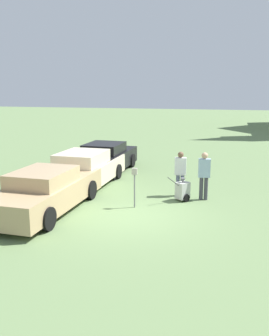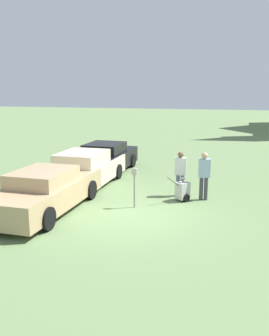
{
  "view_description": "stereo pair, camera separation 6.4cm",
  "coord_description": "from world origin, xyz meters",
  "px_view_note": "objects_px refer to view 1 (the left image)",
  "views": [
    {
      "loc": [
        2.97,
        -10.98,
        4.02
      ],
      "look_at": [
        -0.42,
        2.1,
        1.1
      ],
      "focal_mm": 40.0,
      "sensor_mm": 36.0,
      "label": 1
    },
    {
      "loc": [
        3.03,
        -10.97,
        4.02
      ],
      "look_at": [
        -0.42,
        2.1,
        1.1
      ],
      "focal_mm": 40.0,
      "sensor_mm": 36.0,
      "label": 2
    }
  ],
  "objects_px": {
    "parking_meter": "(135,180)",
    "person_worker": "(180,171)",
    "parked_car_tan": "(46,191)",
    "parked_car_black": "(105,158)",
    "equipment_cart": "(183,190)",
    "person_supervisor": "(204,173)",
    "parked_car_cream": "(84,170)"
  },
  "relations": [
    {
      "from": "parking_meter",
      "to": "person_worker",
      "type": "distance_m",
      "value": 2.23
    },
    {
      "from": "parked_car_cream",
      "to": "parking_meter",
      "type": "height_order",
      "value": "parked_car_cream"
    },
    {
      "from": "parked_car_cream",
      "to": "parked_car_black",
      "type": "bearing_deg",
      "value": 91.38
    },
    {
      "from": "parked_car_cream",
      "to": "person_supervisor",
      "type": "distance_m",
      "value": 5.0
    },
    {
      "from": "person_worker",
      "to": "equipment_cart",
      "type": "height_order",
      "value": "person_worker"
    },
    {
      "from": "person_worker",
      "to": "parked_car_tan",
      "type": "bearing_deg",
      "value": 31.01
    },
    {
      "from": "parked_car_tan",
      "to": "parked_car_black",
      "type": "bearing_deg",
      "value": 91.39
    },
    {
      "from": "parked_car_cream",
      "to": "parked_car_black",
      "type": "relative_size",
      "value": 1.11
    },
    {
      "from": "parking_meter",
      "to": "equipment_cart",
      "type": "height_order",
      "value": "parking_meter"
    },
    {
      "from": "parked_car_tan",
      "to": "parking_meter",
      "type": "height_order",
      "value": "parked_car_tan"
    },
    {
      "from": "person_worker",
      "to": "equipment_cart",
      "type": "bearing_deg",
      "value": 101.73
    },
    {
      "from": "parked_car_tan",
      "to": "parking_meter",
      "type": "bearing_deg",
      "value": 22.7
    },
    {
      "from": "parking_meter",
      "to": "parked_car_black",
      "type": "bearing_deg",
      "value": 118.89
    },
    {
      "from": "parked_car_tan",
      "to": "person_worker",
      "type": "xyz_separation_m",
      "value": [
        4.04,
        2.87,
        0.29
      ]
    },
    {
      "from": "parked_car_tan",
      "to": "person_supervisor",
      "type": "relative_size",
      "value": 2.97
    },
    {
      "from": "parked_car_black",
      "to": "person_supervisor",
      "type": "height_order",
      "value": "person_supervisor"
    },
    {
      "from": "person_worker",
      "to": "person_supervisor",
      "type": "height_order",
      "value": "person_supervisor"
    },
    {
      "from": "parked_car_cream",
      "to": "parking_meter",
      "type": "relative_size",
      "value": 3.77
    },
    {
      "from": "parked_car_cream",
      "to": "parked_car_black",
      "type": "distance_m",
      "value": 2.74
    },
    {
      "from": "parked_car_cream",
      "to": "equipment_cart",
      "type": "distance_m",
      "value": 4.35
    },
    {
      "from": "parking_meter",
      "to": "person_supervisor",
      "type": "bearing_deg",
      "value": 34.35
    },
    {
      "from": "parked_car_black",
      "to": "person_supervisor",
      "type": "bearing_deg",
      "value": -33.55
    },
    {
      "from": "parking_meter",
      "to": "person_supervisor",
      "type": "relative_size",
      "value": 0.78
    },
    {
      "from": "equipment_cart",
      "to": "person_worker",
      "type": "bearing_deg",
      "value": 142.81
    },
    {
      "from": "parked_car_black",
      "to": "parked_car_tan",
      "type": "bearing_deg",
      "value": -88.61
    },
    {
      "from": "parked_car_tan",
      "to": "equipment_cart",
      "type": "bearing_deg",
      "value": 29.53
    },
    {
      "from": "parked_car_tan",
      "to": "person_worker",
      "type": "distance_m",
      "value": 4.96
    },
    {
      "from": "parked_car_tan",
      "to": "parked_car_black",
      "type": "height_order",
      "value": "parked_car_black"
    },
    {
      "from": "parked_car_cream",
      "to": "person_supervisor",
      "type": "bearing_deg",
      "value": -6.75
    },
    {
      "from": "parked_car_tan",
      "to": "parked_car_cream",
      "type": "xyz_separation_m",
      "value": [
        -0.0,
        3.28,
        0.01
      ]
    },
    {
      "from": "person_worker",
      "to": "person_supervisor",
      "type": "xyz_separation_m",
      "value": [
        0.9,
        -0.3,
        0.04
      ]
    },
    {
      "from": "parked_car_cream",
      "to": "person_supervisor",
      "type": "relative_size",
      "value": 2.95
    }
  ]
}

